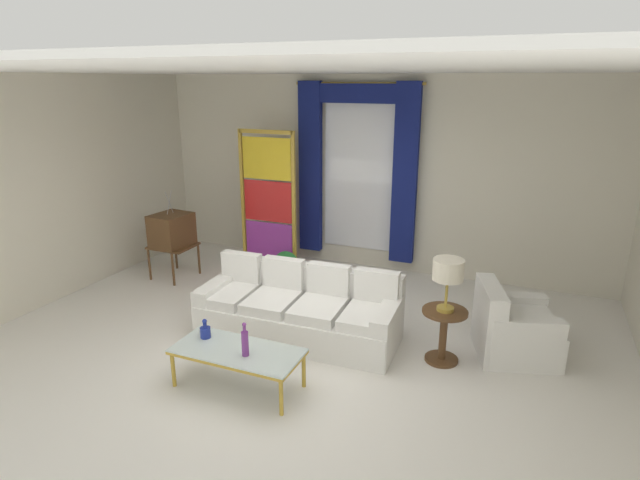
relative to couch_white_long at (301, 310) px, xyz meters
The scene contains 15 objects.
ground_plane 0.54m from the couch_white_long, 80.43° to the right, with size 16.00×16.00×0.00m, color white.
wall_rear 2.88m from the couch_white_long, 88.38° to the left, with size 8.00×0.12×3.00m, color silver.
wall_left 3.78m from the couch_white_long, behind, with size 0.12×7.00×3.00m, color silver.
ceiling_slab 2.74m from the couch_white_long, 78.43° to the left, with size 8.00×7.60×0.04m, color white.
curtained_window 2.85m from the couch_white_long, 94.03° to the left, with size 2.00×0.17×2.70m.
couch_white_long is the anchor object (origin of this frame).
coffee_table 1.26m from the couch_white_long, 94.67° to the right, with size 1.27×0.57×0.41m.
bottle_blue_decanter 1.34m from the couch_white_long, 88.72° to the right, with size 0.07×0.07×0.34m.
bottle_crystal_tall 1.29m from the couch_white_long, 114.42° to the right, with size 0.11×0.11×0.21m.
vintage_tv 2.77m from the couch_white_long, 159.99° to the left, with size 0.62×0.64×1.35m.
armchair_white 2.38m from the couch_white_long, 11.18° to the left, with size 1.01×1.00×0.80m.
stained_glass_divider 2.45m from the couch_white_long, 127.32° to the left, with size 0.95×0.05×2.20m.
peacock_figurine 1.73m from the couch_white_long, 124.04° to the left, with size 0.44×0.60×0.50m.
round_side_table 1.67m from the couch_white_long, ahead, with size 0.48×0.48×0.59m.
table_lamp_brass 1.82m from the couch_white_long, ahead, with size 0.32×0.32×0.57m.
Camera 1 is at (2.28, -4.59, 2.92)m, focal length 28.81 mm.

